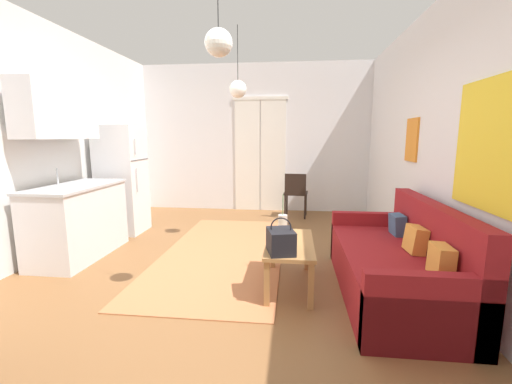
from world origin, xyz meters
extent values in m
cube|color=brown|center=(0.00, 0.00, -0.05)|extent=(5.05, 7.38, 0.10)
cube|color=silver|center=(0.00, 3.44, 1.44)|extent=(4.65, 0.10, 2.87)
cube|color=white|center=(-0.13, 3.38, 1.09)|extent=(0.49, 0.02, 2.18)
cube|color=white|center=(0.38, 3.38, 1.09)|extent=(0.49, 0.02, 2.18)
cube|color=white|center=(0.12, 3.38, 2.21)|extent=(1.09, 0.03, 0.06)
cube|color=silver|center=(2.28, 0.00, 1.44)|extent=(0.10, 6.98, 2.87)
cube|color=yellow|center=(2.21, -0.56, 1.41)|extent=(0.02, 0.91, 0.98)
cube|color=orange|center=(2.21, 1.07, 1.43)|extent=(0.02, 0.38, 0.52)
cube|color=white|center=(-2.28, 0.00, 1.44)|extent=(0.10, 6.98, 2.87)
cube|color=green|center=(-2.21, 0.90, 1.71)|extent=(0.02, 0.32, 0.40)
cube|color=#B26B42|center=(-0.09, 0.79, 0.01)|extent=(1.48, 3.19, 0.01)
cube|color=maroon|center=(1.69, -0.16, 0.22)|extent=(0.87, 1.91, 0.43)
cube|color=maroon|center=(2.05, -0.16, 0.44)|extent=(0.15, 1.91, 0.87)
cube|color=maroon|center=(1.69, -1.06, 0.29)|extent=(0.87, 0.11, 0.59)
cube|color=maroon|center=(1.69, 0.74, 0.29)|extent=(0.87, 0.11, 0.59)
cube|color=gold|center=(1.89, -0.72, 0.55)|extent=(0.13, 0.24, 0.24)
cube|color=gold|center=(1.89, -0.18, 0.55)|extent=(0.16, 0.25, 0.25)
cube|color=#3D5B7F|center=(1.90, 0.37, 0.54)|extent=(0.15, 0.23, 0.23)
cube|color=#A87542|center=(0.76, -0.07, 0.43)|extent=(0.46, 0.96, 0.04)
cube|color=#A87542|center=(0.57, -0.52, 0.21)|extent=(0.05, 0.05, 0.42)
cube|color=#A87542|center=(0.95, -0.52, 0.21)|extent=(0.05, 0.05, 0.42)
cube|color=#A87542|center=(0.57, 0.37, 0.21)|extent=(0.05, 0.05, 0.42)
cube|color=#A87542|center=(0.95, 0.37, 0.21)|extent=(0.05, 0.05, 0.42)
cylinder|color=beige|center=(0.68, 0.23, 0.55)|extent=(0.10, 0.10, 0.20)
cylinder|color=#477F42|center=(0.68, 0.23, 0.76)|extent=(0.01, 0.01, 0.22)
cube|color=black|center=(0.68, -0.38, 0.56)|extent=(0.28, 0.33, 0.21)
torus|color=black|center=(0.68, -0.38, 0.68)|extent=(0.19, 0.01, 0.19)
cube|color=white|center=(-1.83, 1.58, 0.82)|extent=(0.60, 0.59, 1.64)
cube|color=#4C4C51|center=(-1.52, 1.58, 1.13)|extent=(0.01, 0.57, 0.01)
cylinder|color=#B7BABF|center=(-1.51, 1.42, 1.33)|extent=(0.02, 0.02, 0.23)
cylinder|color=#B7BABF|center=(-1.51, 1.42, 0.84)|extent=(0.02, 0.02, 0.36)
cube|color=silver|center=(-1.83, 0.48, 0.43)|extent=(0.60, 1.25, 0.86)
cube|color=#B7BABF|center=(-1.83, 0.48, 0.88)|extent=(0.63, 1.28, 0.03)
cube|color=#999BA0|center=(-1.83, 0.50, 0.83)|extent=(0.36, 0.40, 0.10)
cylinder|color=#B7BABF|center=(-2.07, 0.50, 0.99)|extent=(0.02, 0.02, 0.20)
cube|color=silver|center=(-1.97, 0.48, 1.76)|extent=(0.32, 1.13, 0.64)
cylinder|color=black|center=(1.03, 3.03, 0.22)|extent=(0.03, 0.03, 0.43)
cylinder|color=black|center=(0.67, 3.06, 0.22)|extent=(0.03, 0.03, 0.43)
cylinder|color=black|center=(1.00, 2.69, 0.22)|extent=(0.03, 0.03, 0.43)
cylinder|color=black|center=(0.64, 2.72, 0.22)|extent=(0.03, 0.03, 0.43)
cube|color=black|center=(0.84, 2.88, 0.44)|extent=(0.45, 0.43, 0.04)
cube|color=black|center=(0.82, 2.70, 0.64)|extent=(0.38, 0.06, 0.37)
sphere|color=white|center=(0.19, -0.57, 2.18)|extent=(0.21, 0.21, 0.21)
cylinder|color=black|center=(0.04, 1.22, 2.53)|extent=(0.01, 0.01, 0.68)
sphere|color=white|center=(0.04, 1.22, 2.08)|extent=(0.23, 0.23, 0.23)
camera|label=1|loc=(0.78, -3.23, 1.47)|focal=23.41mm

